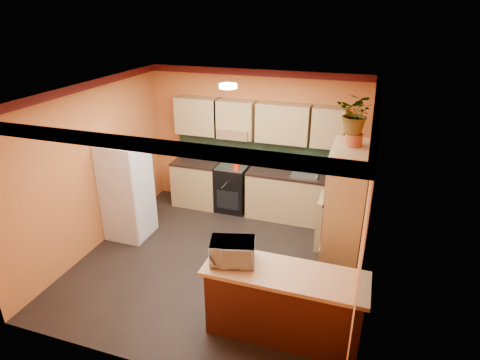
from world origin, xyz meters
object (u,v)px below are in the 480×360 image
at_px(breakfast_bar, 283,306).
at_px(microwave, 232,252).
at_px(fridge, 127,190).
at_px(base_cabinets_back, 263,193).
at_px(pantry, 344,220).
at_px(stove, 233,188).

distance_m(breakfast_bar, microwave, 0.90).
xyz_separation_m(fridge, breakfast_bar, (3.06, -1.48, -0.41)).
distance_m(base_cabinets_back, breakfast_bar, 3.14).
height_order(base_cabinets_back, pantry, pantry).
bearing_deg(breakfast_bar, microwave, 180.00).
relative_size(base_cabinets_back, breakfast_bar, 2.03).
distance_m(pantry, breakfast_bar, 1.48).
relative_size(base_cabinets_back, pantry, 1.74).
bearing_deg(microwave, stove, 94.45).
bearing_deg(base_cabinets_back, pantry, -47.18).
bearing_deg(pantry, microwave, -133.56).
xyz_separation_m(base_cabinets_back, stove, (-0.62, -0.00, 0.02)).
distance_m(stove, microwave, 3.20).
distance_m(fridge, pantry, 3.61).
distance_m(fridge, microwave, 2.85).
distance_m(stove, pantry, 2.87).
bearing_deg(stove, fridge, -133.11).
height_order(stove, pantry, pantry).
xyz_separation_m(stove, pantry, (2.22, -1.72, 0.59)).
xyz_separation_m(breakfast_bar, microwave, (-0.64, 0.00, 0.63)).
distance_m(base_cabinets_back, stove, 0.63).
distance_m(stove, fridge, 2.06).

